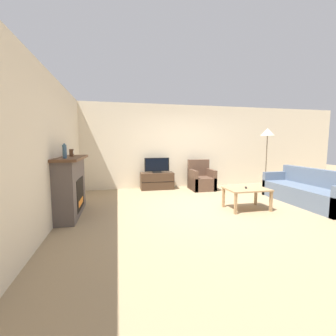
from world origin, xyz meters
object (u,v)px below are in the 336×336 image
fireplace (71,186)px  floor_lamp (267,135)px  couch (307,192)px  mantel_vase_left (65,151)px  coffee_table (247,191)px  mantel_clock (72,153)px  tv_stand (157,181)px  tv (157,166)px  remote (246,188)px  armchair (201,180)px

fireplace → floor_lamp: floor_lamp is taller
couch → floor_lamp: bearing=91.3°
mantel_vase_left → coffee_table: 3.80m
mantel_clock → tv_stand: bearing=42.9°
mantel_clock → tv: size_ratio=0.19×
mantel_vase_left → mantel_clock: (0.00, 0.63, -0.05)m
coffee_table → remote: 0.08m
floor_lamp → mantel_clock: bearing=-169.0°
mantel_clock → fireplace: bearing=-96.4°
tv → armchair: bearing=-13.6°
mantel_vase_left → remote: size_ratio=1.78×
tv → floor_lamp: (3.22, -0.94, 0.95)m
mantel_vase_left → tv_stand: size_ratio=0.26×
mantel_vase_left → couch: bearing=1.3°
mantel_vase_left → coffee_table: size_ratio=0.29×
fireplace → couch: (5.40, -0.35, -0.32)m
mantel_clock → remote: bearing=-8.7°
fireplace → tv_stand: bearing=44.9°
mantel_clock → tv: bearing=42.9°
fireplace → tv: (2.15, 2.13, 0.14)m
mantel_vase_left → floor_lamp: (5.34, 1.66, 0.38)m
tv → armchair: 1.47m
coffee_table → floor_lamp: size_ratio=0.48×
fireplace → coffee_table: fireplace is taller
tv_stand → floor_lamp: bearing=-16.3°
mantel_clock → couch: bearing=-5.4°
mantel_clock → armchair: size_ratio=0.16×
mantel_vase_left → floor_lamp: size_ratio=0.14×
mantel_vase_left → coffee_table: (3.69, 0.03, -0.91)m
fireplace → mantel_clock: (0.02, 0.16, 0.66)m
tv_stand → fireplace: bearing=-135.1°
mantel_vase_left → couch: 5.48m
tv → coffee_table: 3.03m
armchair → remote: armchair is taller
coffee_table → floor_lamp: 2.66m
couch → tv_stand: bearing=142.6°
mantel_vase_left → tv: 3.41m
armchair → floor_lamp: bearing=-18.2°
tv → coffee_table: size_ratio=0.86×
tv_stand → couch: couch is taller
tv → remote: tv is taller
mantel_clock → mantel_vase_left: bearing=-90.1°
armchair → couch: 2.87m
tv_stand → couch: size_ratio=0.47×
couch → floor_lamp: 2.09m
fireplace → remote: bearing=-6.2°
fireplace → tv: fireplace is taller
floor_lamp → coffee_table: bearing=-135.4°
coffee_table → tv_stand: bearing=121.2°
mantel_clock → floor_lamp: (5.34, 1.04, 0.43)m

